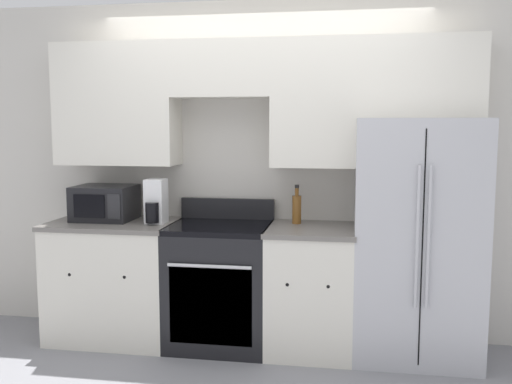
# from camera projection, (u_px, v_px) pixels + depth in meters

# --- Properties ---
(ground_plane) EXTENTS (12.00, 12.00, 0.00)m
(ground_plane) POSITION_uv_depth(u_px,v_px,m) (249.00, 363.00, 3.99)
(ground_plane) COLOR gray
(wall_back) EXTENTS (8.00, 0.39, 2.60)m
(wall_back) POSITION_uv_depth(u_px,v_px,m) (264.00, 143.00, 4.37)
(wall_back) COLOR beige
(wall_back) RESTS_ON ground_plane
(lower_cabinets_left) EXTENTS (0.96, 0.64, 0.92)m
(lower_cabinets_left) POSITION_uv_depth(u_px,v_px,m) (115.00, 280.00, 4.42)
(lower_cabinets_left) COLOR silver
(lower_cabinets_left) RESTS_ON ground_plane
(lower_cabinets_right) EXTENTS (0.64, 0.64, 0.92)m
(lower_cabinets_right) POSITION_uv_depth(u_px,v_px,m) (311.00, 289.00, 4.17)
(lower_cabinets_right) COLOR silver
(lower_cabinets_right) RESTS_ON ground_plane
(oven_range) EXTENTS (0.74, 0.65, 1.08)m
(oven_range) POSITION_uv_depth(u_px,v_px,m) (220.00, 284.00, 4.28)
(oven_range) COLOR black
(oven_range) RESTS_ON ground_plane
(refrigerator) EXTENTS (0.87, 0.81, 1.70)m
(refrigerator) POSITION_uv_depth(u_px,v_px,m) (416.00, 238.00, 4.08)
(refrigerator) COLOR #B7B7BC
(refrigerator) RESTS_ON ground_plane
(microwave) EXTENTS (0.44, 0.39, 0.27)m
(microwave) POSITION_uv_depth(u_px,v_px,m) (105.00, 203.00, 4.43)
(microwave) COLOR black
(microwave) RESTS_ON lower_cabinets_left
(bottle) EXTENTS (0.07, 0.07, 0.29)m
(bottle) POSITION_uv_depth(u_px,v_px,m) (297.00, 208.00, 4.26)
(bottle) COLOR brown
(bottle) RESTS_ON lower_cabinets_right
(electric_kettle) EXTENTS (0.14, 0.22, 0.33)m
(electric_kettle) POSITION_uv_depth(u_px,v_px,m) (155.00, 203.00, 4.27)
(electric_kettle) COLOR white
(electric_kettle) RESTS_ON lower_cabinets_left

